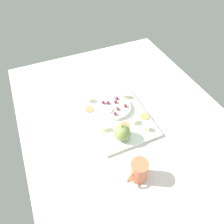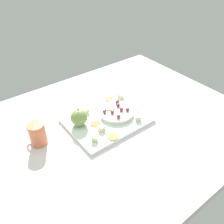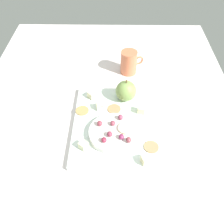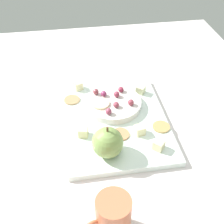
{
  "view_description": "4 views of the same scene",
  "coord_description": "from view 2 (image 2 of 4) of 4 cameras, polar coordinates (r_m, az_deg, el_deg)",
  "views": [
    {
      "loc": [
        -57.63,
        33.77,
        84.56
      ],
      "look_at": [
        6.33,
        5.96,
        8.81
      ],
      "focal_mm": 34.29,
      "sensor_mm": 36.0,
      "label": 1
    },
    {
      "loc": [
        -44.85,
        -65.56,
        74.41
      ],
      "look_at": [
        7.11,
        2.68,
        9.09
      ],
      "focal_mm": 37.76,
      "sensor_mm": 36.0,
      "label": 2
    },
    {
      "loc": [
        61.65,
        3.14,
        70.86
      ],
      "look_at": [
        2.13,
        2.31,
        8.99
      ],
      "focal_mm": 40.48,
      "sensor_mm": 36.0,
      "label": 3
    },
    {
      "loc": [
        -54.05,
        13.63,
        60.06
      ],
      "look_at": [
        4.13,
        4.3,
        9.17
      ],
      "focal_mm": 46.2,
      "sensor_mm": 36.0,
      "label": 4
    }
  ],
  "objects": [
    {
      "name": "table",
      "position": [
        1.07,
        -2.16,
        -4.99
      ],
      "size": [
        136.68,
        99.18,
        4.53
      ],
      "primitive_type": "cube",
      "color": "silver",
      "rests_on": "ground"
    },
    {
      "name": "platter",
      "position": [
        1.09,
        -1.25,
        -1.92
      ],
      "size": [
        35.9,
        27.93,
        1.7
      ],
      "primitive_type": "cube",
      "color": "white",
      "rests_on": "table"
    },
    {
      "name": "serving_dish",
      "position": [
        1.1,
        1.07,
        -0.16
      ],
      "size": [
        16.12,
        16.12,
        2.01
      ],
      "primitive_type": "cylinder",
      "color": "silver",
      "rests_on": "platter"
    },
    {
      "name": "apple_whole",
      "position": [
        1.04,
        -8.01,
        -1.35
      ],
      "size": [
        7.62,
        7.62,
        7.62
      ],
      "primitive_type": "sphere",
      "color": "#7D9B4F",
      "rests_on": "platter"
    },
    {
      "name": "apple_stem",
      "position": [
        1.01,
        -8.22,
        0.59
      ],
      "size": [
        0.5,
        0.5,
        1.2
      ],
      "primitive_type": "cylinder",
      "color": "brown",
      "rests_on": "apple_whole"
    },
    {
      "name": "cheese_cube_0",
      "position": [
        1.22,
        2.1,
        3.87
      ],
      "size": [
        3.17,
        3.17,
        2.44
      ],
      "primitive_type": "cube",
      "rotation": [
        0.0,
        0.0,
        0.37
      ],
      "color": "beige",
      "rests_on": "platter"
    },
    {
      "name": "cheese_cube_1",
      "position": [
        1.12,
        -6.19,
        0.35
      ],
      "size": [
        2.92,
        2.92,
        2.44
      ],
      "primitive_type": "cube",
      "rotation": [
        0.0,
        0.0,
        1.35
      ],
      "color": "beige",
      "rests_on": "platter"
    },
    {
      "name": "cheese_cube_2",
      "position": [
        0.97,
        -4.27,
        -6.38
      ],
      "size": [
        3.46,
        3.46,
        2.44
      ],
      "primitive_type": "cube",
      "rotation": [
        0.0,
        0.0,
        0.8
      ],
      "color": "beige",
      "rests_on": "platter"
    },
    {
      "name": "cheese_cube_3",
      "position": [
        1.02,
        -2.54,
        -3.93
      ],
      "size": [
        2.84,
        2.84,
        2.44
      ],
      "primitive_type": "cube",
      "rotation": [
        0.0,
        0.0,
        0.18
      ],
      "color": "beige",
      "rests_on": "platter"
    },
    {
      "name": "cheese_cube_4",
      "position": [
        1.08,
        6.31,
        -1.45
      ],
      "size": [
        3.43,
        3.43,
        2.44
      ],
      "primitive_type": "cube",
      "rotation": [
        0.0,
        0.0,
        0.9
      ],
      "color": "beige",
      "rests_on": "platter"
    },
    {
      "name": "cracker_0",
      "position": [
        0.99,
        0.2,
        -6.0
      ],
      "size": [
        4.71,
        4.71,
        0.4
      ],
      "primitive_type": "cylinder",
      "color": "tan",
      "rests_on": "platter"
    },
    {
      "name": "cracker_1",
      "position": [
        1.06,
        -3.99,
        -2.85
      ],
      "size": [
        4.71,
        4.71,
        0.4
      ],
      "primitive_type": "cylinder",
      "color": "tan",
      "rests_on": "platter"
    },
    {
      "name": "cracker_2",
      "position": [
        1.21,
        -0.63,
        3.08
      ],
      "size": [
        4.71,
        4.71,
        0.4
      ],
      "primitive_type": "cylinder",
      "color": "tan",
      "rests_on": "platter"
    },
    {
      "name": "grape_0",
      "position": [
        1.12,
        1.48,
        1.69
      ],
      "size": [
        1.86,
        1.67,
        1.56
      ],
      "primitive_type": "ellipsoid",
      "color": "#822B53",
      "rests_on": "serving_dish"
    },
    {
      "name": "grape_1",
      "position": [
        1.1,
        2.28,
        0.66
      ],
      "size": [
        1.86,
        1.67,
        1.7
      ],
      "primitive_type": "ellipsoid",
      "color": "#8E3349",
      "rests_on": "serving_dish"
    },
    {
      "name": "grape_2",
      "position": [
        1.08,
        -1.85,
        0.15
      ],
      "size": [
        1.86,
        1.67,
        1.74
      ],
      "primitive_type": "ellipsoid",
      "color": "#973D57",
      "rests_on": "serving_dish"
    },
    {
      "name": "grape_3",
      "position": [
        1.14,
        1.29,
        2.46
      ],
      "size": [
        1.86,
        1.67,
        1.74
      ],
      "primitive_type": "ellipsoid",
      "color": "brown",
      "rests_on": "serving_dish"
    },
    {
      "name": "grape_4",
      "position": [
        1.1,
        3.79,
        0.58
      ],
      "size": [
        1.86,
        1.67,
        1.5
      ],
      "primitive_type": "ellipsoid",
      "color": "maroon",
      "rests_on": "serving_dish"
    },
    {
      "name": "grape_5",
      "position": [
        1.08,
        0.06,
        -0.03
      ],
      "size": [
        1.86,
        1.67,
        1.53
      ],
      "primitive_type": "ellipsoid",
      "color": "#923C4D",
      "rests_on": "serving_dish"
    },
    {
      "name": "grape_6",
      "position": [
        1.05,
        1.56,
        -1.06
      ],
      "size": [
        1.86,
        1.67,
        1.74
      ],
      "primitive_type": "ellipsoid",
      "color": "#903746",
      "rests_on": "serving_dish"
    },
    {
      "name": "apple_slice_0",
      "position": [
        1.12,
        -0.54,
        1.13
      ],
      "size": [
        4.95,
        4.95,
        0.6
      ],
      "primitive_type": "cylinder",
      "color": "beige",
      "rests_on": "serving_dish"
    },
    {
      "name": "cup",
      "position": [
        1.01,
        -17.63,
        -5.06
      ],
      "size": [
        6.8,
        9.75,
        9.91
      ],
      "color": "#D76F49",
      "rests_on": "table"
    }
  ]
}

